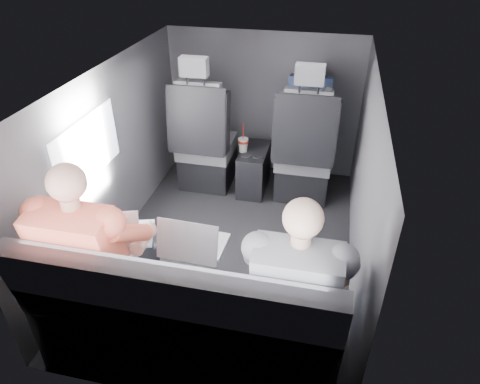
% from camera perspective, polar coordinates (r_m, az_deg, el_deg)
% --- Properties ---
extents(floor, '(2.60, 2.60, 0.00)m').
position_cam_1_polar(floor, '(3.38, -1.06, -7.21)').
color(floor, black).
rests_on(floor, ground).
extents(ceiling, '(2.60, 2.60, 0.00)m').
position_cam_1_polar(ceiling, '(2.71, -1.36, 15.21)').
color(ceiling, '#B2B2AD').
rests_on(ceiling, panel_back).
extents(panel_left, '(0.02, 2.60, 1.35)m').
position_cam_1_polar(panel_left, '(3.29, -16.64, 4.34)').
color(panel_left, '#56565B').
rests_on(panel_left, floor).
extents(panel_right, '(0.02, 2.60, 1.35)m').
position_cam_1_polar(panel_right, '(2.94, 16.15, 0.77)').
color(panel_right, '#56565B').
rests_on(panel_right, floor).
extents(panel_front, '(1.80, 0.02, 1.35)m').
position_cam_1_polar(panel_front, '(4.14, 3.09, 11.56)').
color(panel_front, '#56565B').
rests_on(panel_front, floor).
extents(panel_back, '(1.80, 0.02, 1.35)m').
position_cam_1_polar(panel_back, '(2.02, -10.14, -15.56)').
color(panel_back, '#56565B').
rests_on(panel_back, floor).
extents(side_window, '(0.02, 0.75, 0.42)m').
position_cam_1_polar(side_window, '(2.96, -19.56, 5.39)').
color(side_window, white).
rests_on(side_window, panel_left).
extents(seatbelt, '(0.35, 0.11, 0.59)m').
position_cam_1_polar(seatbelt, '(3.47, 8.76, 9.13)').
color(seatbelt, black).
rests_on(seatbelt, front_seat_right).
extents(front_seat_left, '(0.52, 0.58, 1.26)m').
position_cam_1_polar(front_seat_left, '(3.94, -4.69, 5.96)').
color(front_seat_left, black).
rests_on(front_seat_left, floor).
extents(front_seat_right, '(0.52, 0.58, 1.26)m').
position_cam_1_polar(front_seat_right, '(3.79, 8.49, 4.60)').
color(front_seat_right, black).
rests_on(front_seat_right, floor).
extents(center_console, '(0.24, 0.48, 0.41)m').
position_cam_1_polar(center_console, '(3.97, 1.85, 3.02)').
color(center_console, black).
rests_on(center_console, floor).
extents(rear_bench, '(1.60, 0.57, 0.92)m').
position_cam_1_polar(rear_bench, '(2.44, -7.19, -17.29)').
color(rear_bench, '#58595D').
rests_on(rear_bench, floor).
extents(soda_cup, '(0.09, 0.09, 0.28)m').
position_cam_1_polar(soda_cup, '(3.82, 0.43, 6.36)').
color(soda_cup, white).
rests_on(soda_cup, center_console).
extents(laptop_white, '(0.41, 0.42, 0.26)m').
position_cam_1_polar(laptop_white, '(2.56, -15.92, -5.42)').
color(laptop_white, silver).
rests_on(laptop_white, passenger_rear_left).
extents(laptop_silver, '(0.35, 0.32, 0.24)m').
position_cam_1_polar(laptop_silver, '(2.43, -6.26, -6.68)').
color(laptop_silver, silver).
rests_on(laptop_silver, rear_bench).
extents(laptop_black, '(0.38, 0.36, 0.25)m').
position_cam_1_polar(laptop_black, '(2.29, 7.55, -9.52)').
color(laptop_black, black).
rests_on(laptop_black, passenger_rear_right).
extents(passenger_rear_left, '(0.52, 0.63, 1.25)m').
position_cam_1_polar(passenger_rear_left, '(2.45, -18.41, -7.94)').
color(passenger_rear_left, '#303135').
rests_on(passenger_rear_left, rear_bench).
extents(passenger_rear_right, '(0.49, 0.61, 1.21)m').
position_cam_1_polar(passenger_rear_right, '(2.18, 7.61, -12.55)').
color(passenger_rear_right, navy).
rests_on(passenger_rear_right, rear_bench).
extents(passenger_front_right, '(0.37, 0.37, 0.71)m').
position_cam_1_polar(passenger_front_right, '(3.89, 9.13, 10.78)').
color(passenger_front_right, navy).
rests_on(passenger_front_right, front_seat_right).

